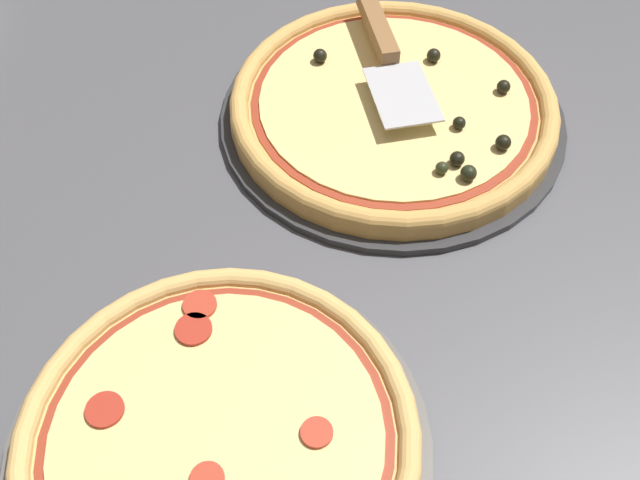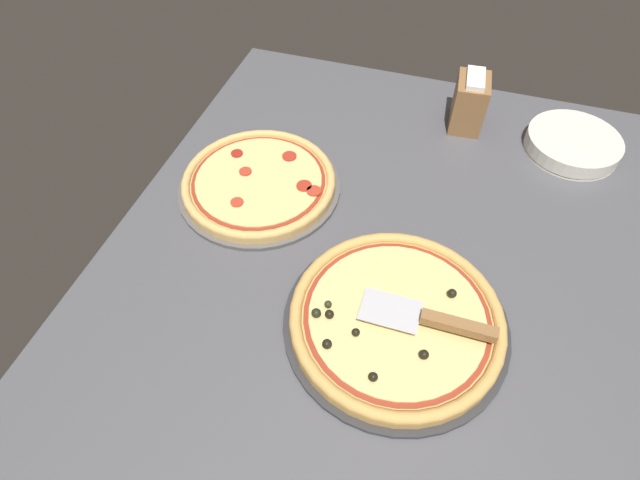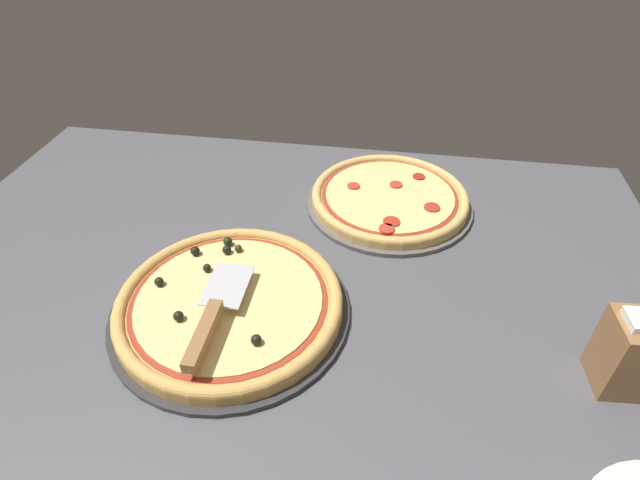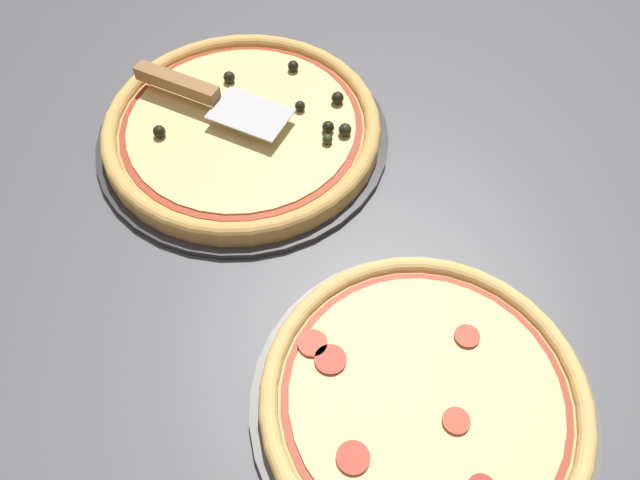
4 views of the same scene
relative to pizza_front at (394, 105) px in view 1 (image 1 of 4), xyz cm
name	(u,v)px [view 1 (image 1 of 4)]	position (x,y,z in cm)	size (l,w,h in cm)	color
ground_plane	(340,157)	(7.16, 3.13, -4.35)	(149.81, 118.64, 3.60)	#4C4C51
pizza_pan_front	(392,117)	(0.03, -0.03, -2.05)	(41.64, 41.64, 1.00)	#2D2D30
pizza_front	(394,105)	(0.00, 0.00, 0.00)	(39.14, 39.14, 4.11)	tan
pizza_pan_back	(220,446)	(25.68, 37.33, -2.05)	(37.20, 37.20, 1.00)	#565451
pizza_back	(217,438)	(25.69, 37.31, -0.26)	(34.97, 34.97, 2.60)	#DBAD60
serving_spatula	(383,41)	(-0.47, -7.76, 3.36)	(6.98, 23.76, 2.00)	#B7B7BC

